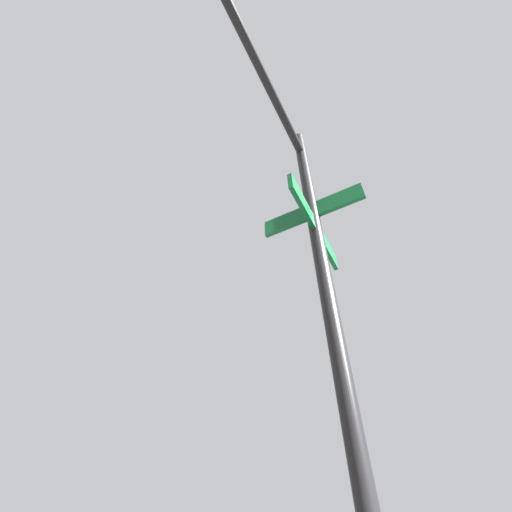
{
  "coord_description": "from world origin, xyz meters",
  "views": [
    {
      "loc": [
        -5.61,
        -5.23,
        1.07
      ],
      "look_at": [
        -6.07,
        -7.09,
        2.99
      ],
      "focal_mm": 24.41,
      "sensor_mm": 36.0,
      "label": 1
    }
  ],
  "objects": [
    {
      "name": "traffic_signal_near",
      "position": [
        -5.8,
        -6.17,
        3.68
      ],
      "size": [
        2.32,
        2.54,
        5.24
      ],
      "color": "black",
      "rests_on": "ground_plane"
    }
  ]
}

